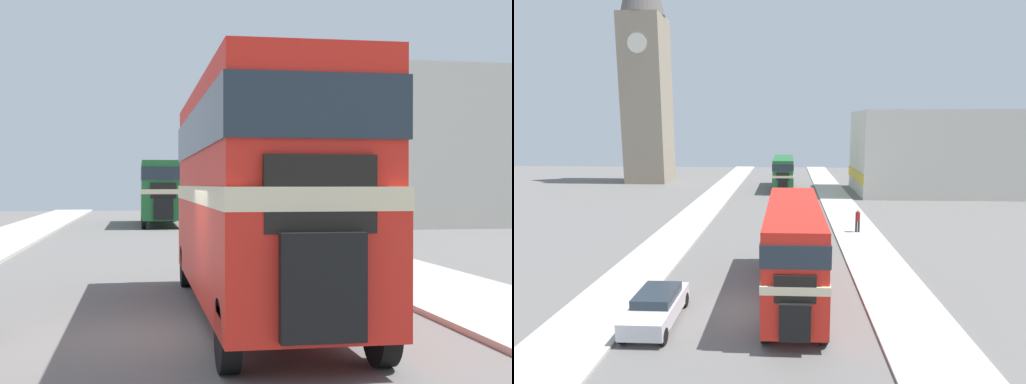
% 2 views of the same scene
% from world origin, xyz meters
% --- Properties ---
extents(ground_plane, '(120.00, 120.00, 0.00)m').
position_xyz_m(ground_plane, '(0.00, 0.00, 0.00)').
color(ground_plane, slate).
extents(double_decker_bus, '(2.51, 10.44, 4.48)m').
position_xyz_m(double_decker_bus, '(1.76, 1.72, 2.65)').
color(double_decker_bus, red).
rests_on(double_decker_bus, ground_plane).
extents(bus_distant, '(2.50, 10.53, 4.02)m').
position_xyz_m(bus_distant, '(0.88, 34.09, 2.40)').
color(bus_distant, '#1E602D').
rests_on(bus_distant, ground_plane).
extents(pedestrian_walking, '(0.35, 0.35, 1.76)m').
position_xyz_m(pedestrian_walking, '(6.76, 13.04, 1.11)').
color(pedestrian_walking, '#282833').
rests_on(pedestrian_walking, sidewalk_right).
extents(shop_building_block, '(19.10, 10.63, 9.73)m').
position_xyz_m(shop_building_block, '(19.18, 31.91, 4.86)').
color(shop_building_block, beige).
rests_on(shop_building_block, ground_plane).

